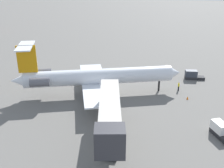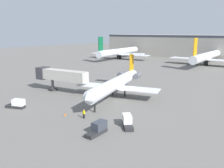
# 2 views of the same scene
# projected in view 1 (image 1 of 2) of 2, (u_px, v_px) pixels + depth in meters

# --- Properties ---
(ground_plane) EXTENTS (400.00, 400.00, 0.10)m
(ground_plane) POSITION_uv_depth(u_px,v_px,m) (110.00, 91.00, 50.55)
(ground_plane) COLOR #66635E
(regional_jet) EXTENTS (20.61, 29.97, 9.63)m
(regional_jet) POSITION_uv_depth(u_px,v_px,m) (95.00, 76.00, 47.80)
(regional_jet) COLOR silver
(regional_jet) RESTS_ON ground_plane
(jet_bridge) EXTENTS (15.68, 5.26, 6.11)m
(jet_bridge) POSITION_uv_depth(u_px,v_px,m) (110.00, 116.00, 32.72)
(jet_bridge) COLOR #B7B2A8
(jet_bridge) RESTS_ON ground_plane
(ground_crew_marshaller) EXTENTS (0.42, 0.29, 1.69)m
(ground_crew_marshaller) POSITION_uv_depth(u_px,v_px,m) (179.00, 86.00, 50.58)
(ground_crew_marshaller) COLOR black
(ground_crew_marshaller) RESTS_ON ground_plane
(baggage_tug_lead) EXTENTS (1.61, 4.07, 1.90)m
(baggage_tug_lead) POSITION_uv_depth(u_px,v_px,m) (193.00, 75.00, 56.09)
(baggage_tug_lead) COLOR #262628
(baggage_tug_lead) RESTS_ON ground_plane
(baggage_tug_trailing) EXTENTS (3.77, 3.86, 1.90)m
(baggage_tug_trailing) POSITION_uv_depth(u_px,v_px,m) (167.00, 71.00, 58.47)
(baggage_tug_trailing) COLOR #262628
(baggage_tug_trailing) RESTS_ON ground_plane
(baggage_tug_spare) EXTENTS (4.23, 2.87, 1.90)m
(baggage_tug_spare) POSITION_uv_depth(u_px,v_px,m) (221.00, 131.00, 36.20)
(baggage_tug_spare) COLOR #262628
(baggage_tug_spare) RESTS_ON ground_plane
(traffic_cone_near) EXTENTS (0.36, 0.36, 0.55)m
(traffic_cone_near) POSITION_uv_depth(u_px,v_px,m) (188.00, 98.00, 47.19)
(traffic_cone_near) COLOR orange
(traffic_cone_near) RESTS_ON ground_plane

